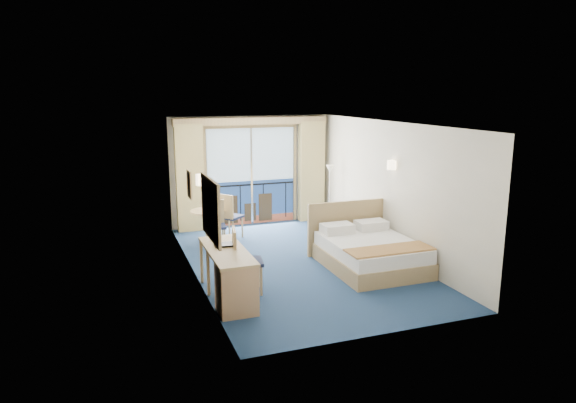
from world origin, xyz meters
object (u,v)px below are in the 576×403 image
(nightstand, at_px, (366,234))
(armchair, at_px, (345,224))
(desk_chair, at_px, (242,257))
(table_chair_a, at_px, (228,214))
(desk, at_px, (234,281))
(bed, at_px, (369,251))
(table_chair_b, at_px, (215,221))
(round_table, at_px, (208,218))
(floor_lamp, at_px, (330,180))

(nightstand, bearing_deg, armchair, 99.77)
(desk_chair, bearing_deg, table_chair_a, 0.90)
(desk, bearing_deg, table_chair_a, 77.97)
(bed, bearing_deg, table_chair_b, 138.19)
(round_table, relative_size, table_chair_b, 0.76)
(table_chair_b, bearing_deg, nightstand, -11.65)
(round_table, bearing_deg, nightstand, -26.73)
(desk_chair, xyz_separation_m, round_table, (0.07, 3.23, -0.09))
(armchair, xyz_separation_m, table_chair_b, (-2.96, 0.23, 0.26))
(nightstand, distance_m, table_chair_b, 3.26)
(desk_chair, xyz_separation_m, table_chair_b, (0.09, 2.64, -0.04))
(table_chair_b, bearing_deg, desk_chair, -85.93)
(nightstand, height_order, round_table, round_table)
(nightstand, bearing_deg, table_chair_a, 150.66)
(table_chair_a, bearing_deg, nightstand, -159.79)
(desk_chair, relative_size, table_chair_a, 1.04)
(desk_chair, bearing_deg, table_chair_b, 8.10)
(round_table, bearing_deg, table_chair_b, -87.43)
(nightstand, distance_m, table_chair_a, 3.08)
(desk_chair, bearing_deg, floor_lamp, -32.21)
(floor_lamp, height_order, desk_chair, floor_lamp)
(round_table, distance_m, table_chair_b, 0.58)
(armchair, bearing_deg, bed, 70.74)
(nightstand, distance_m, floor_lamp, 1.98)
(bed, distance_m, table_chair_b, 3.36)
(bed, height_order, desk, bed)
(nightstand, xyz_separation_m, armchair, (-0.13, 0.76, 0.05))
(desk, height_order, table_chair_a, table_chair_a)
(bed, relative_size, floor_lamp, 1.35)
(bed, relative_size, desk, 1.19)
(nightstand, relative_size, table_chair_b, 0.51)
(table_chair_b, bearing_deg, floor_lamp, 20.46)
(table_chair_a, bearing_deg, armchair, -146.70)
(floor_lamp, relative_size, round_table, 1.99)
(floor_lamp, bearing_deg, table_chair_b, -165.61)
(armchair, distance_m, desk, 4.51)
(nightstand, distance_m, desk, 4.15)
(desk, relative_size, table_chair_a, 1.65)
(armchair, relative_size, desk_chair, 0.63)
(desk, xyz_separation_m, table_chair_a, (0.80, 3.76, 0.14))
(table_chair_a, bearing_deg, bed, 176.63)
(bed, xyz_separation_m, desk, (-2.88, -1.02, 0.15))
(round_table, xyz_separation_m, table_chair_a, (0.45, -0.07, 0.07))
(bed, bearing_deg, desk, -160.49)
(desk, bearing_deg, desk_chair, 64.33)
(floor_lamp, xyz_separation_m, table_chair_a, (-2.60, -0.26, -0.57))
(bed, xyz_separation_m, nightstand, (0.60, 1.24, -0.05))
(armchair, xyz_separation_m, round_table, (-2.98, 0.81, 0.21))
(floor_lamp, bearing_deg, desk, -130.22)
(table_chair_a, bearing_deg, desk, 127.51)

